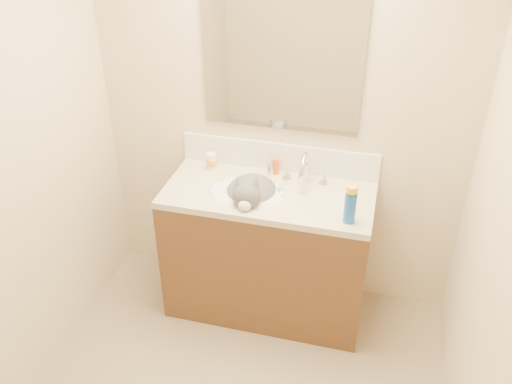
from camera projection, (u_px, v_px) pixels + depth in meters
The scene contains 16 objects.
room_shell at pixel (207, 183), 1.95m from camera, with size 2.24×2.54×2.52m.
vanity_cabinet at pixel (267, 254), 3.32m from camera, with size 1.20×0.55×0.82m, color #4F321B.
counter_slab at pixel (268, 195), 3.10m from camera, with size 1.20×0.55×0.04m, color beige.
basin at pixel (247, 202), 3.12m from camera, with size 0.45×0.36×0.14m, color white.
faucet at pixel (305, 171), 3.11m from camera, with size 0.28×0.20×0.21m.
cat at pixel (251, 196), 3.10m from camera, with size 0.37×0.44×0.33m.
backsplash at pixel (279, 157), 3.25m from camera, with size 1.20×0.02×0.18m, color silver.
mirror at pixel (281, 61), 2.94m from camera, with size 0.90×0.02×0.80m, color white.
pill_bottle at pixel (212, 161), 3.29m from camera, with size 0.06×0.06×0.10m, color white.
pill_label at pixel (212, 162), 3.29m from camera, with size 0.07×0.07×0.04m, color orange.
silver_jar at pixel (271, 169), 3.25m from camera, with size 0.05×0.05×0.05m, color #B7B7BC.
amber_bottle at pixel (276, 166), 3.24m from camera, with size 0.04×0.04×0.10m, color #E74D1B.
toothbrush at pixel (279, 190), 3.10m from camera, with size 0.01×0.13×0.01m, color white.
toothbrush_head at pixel (280, 189), 3.09m from camera, with size 0.02×0.03×0.02m, color #5D8FC7.
spray_can at pixel (350, 208), 2.79m from camera, with size 0.06×0.06×0.17m, color #1952B3.
spray_cap at pixel (352, 189), 2.73m from camera, with size 0.06×0.06×0.04m, color yellow.
Camera 1 is at (0.59, -1.58, 2.49)m, focal length 38.00 mm.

